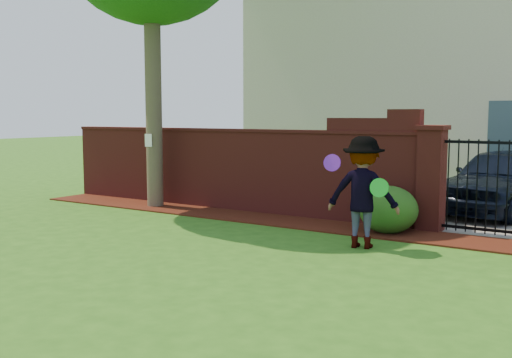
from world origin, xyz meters
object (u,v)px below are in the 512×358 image
Objects in this scene: car at (498,181)px; frisbee_green at (379,188)px; man at (362,192)px; frisbee_purple at (332,163)px.

car reaches higher than frisbee_green.
man is 0.65m from frisbee_purple.
car is 4.92m from frisbee_purple.
frisbee_purple is at bearing -178.66° from frisbee_green.
man is at bearing 156.25° from frisbee_green.
car is at bearing 71.06° from frisbee_purple.
man reaches higher than frisbee_purple.
man reaches higher than frisbee_green.
frisbee_purple reaches higher than car.
frisbee_purple reaches higher than frisbee_green.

